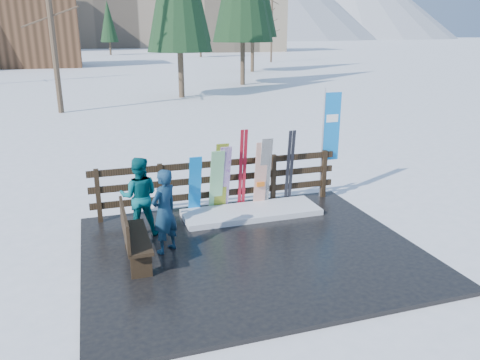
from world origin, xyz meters
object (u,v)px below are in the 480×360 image
object	(u,v)px
snowboard_1	(217,181)
snowboard_2	(221,178)
person_back	(139,196)
bench	(132,234)
snowboard_3	(224,179)
person_front	(164,211)
snowboard_0	(195,185)
snowboard_4	(265,173)
snowboard_5	(261,175)
rental_flag	(329,131)

from	to	relation	value
snowboard_1	snowboard_2	distance (m)	0.12
person_back	bench	bearing A→B (deg)	89.89
snowboard_3	person_back	distance (m)	2.00
snowboard_2	person_back	distance (m)	1.93
person_front	person_back	bearing A→B (deg)	-107.45
snowboard_1	snowboard_0	bearing A→B (deg)	180.00
snowboard_2	snowboard_0	bearing A→B (deg)	-180.00
snowboard_1	person_front	xyz separation A→B (m)	(-1.39, -1.59, 0.05)
snowboard_4	person_back	world-z (taller)	snowboard_4
snowboard_1	snowboard_2	world-z (taller)	snowboard_2
snowboard_0	snowboard_1	world-z (taller)	snowboard_1
snowboard_2	snowboard_5	distance (m)	0.92
snowboard_3	rental_flag	world-z (taller)	rental_flag
snowboard_2	person_front	size ratio (longest dim) A/B	1.04
snowboard_2	snowboard_3	size ratio (longest dim) A/B	1.04
snowboard_3	person_front	size ratio (longest dim) A/B	1.01
snowboard_3	rental_flag	distance (m)	2.80
snowboard_0	snowboard_4	world-z (taller)	snowboard_4
snowboard_0	person_front	size ratio (longest dim) A/B	0.89
snowboard_5	snowboard_3	bearing A→B (deg)	-180.00
snowboard_4	rental_flag	size ratio (longest dim) A/B	0.63
person_front	snowboard_4	bearing A→B (deg)	175.71
snowboard_3	snowboard_5	size ratio (longest dim) A/B	1.01
bench	snowboard_3	size ratio (longest dim) A/B	0.96
bench	snowboard_0	world-z (taller)	snowboard_0
snowboard_3	snowboard_2	bearing A→B (deg)	180.00
snowboard_4	person_back	bearing A→B (deg)	-167.46
snowboard_5	bench	bearing A→B (deg)	-148.74
bench	person_front	size ratio (longest dim) A/B	0.97
bench	person_back	size ratio (longest dim) A/B	0.97
snowboard_4	person_front	distance (m)	2.97
bench	snowboard_4	bearing A→B (deg)	30.41
snowboard_3	person_front	distance (m)	2.23
snowboard_1	snowboard_4	xyz separation A→B (m)	(1.12, 0.00, 0.09)
snowboard_1	person_front	size ratio (longest dim) A/B	0.96
snowboard_5	snowboard_2	bearing A→B (deg)	180.00
person_back	snowboard_0	bearing A→B (deg)	-140.13
rental_flag	person_back	xyz separation A→B (m)	(-4.55, -0.90, -0.83)
snowboard_1	bench	bearing A→B (deg)	-137.44
bench	snowboard_4	distance (m)	3.63
snowboard_5	rental_flag	size ratio (longest dim) A/B	0.59
snowboard_0	snowboard_2	bearing A→B (deg)	0.00
snowboard_0	person_back	bearing A→B (deg)	-152.95
snowboard_1	snowboard_3	bearing A→B (deg)	0.00
bench	snowboard_0	bearing A→B (deg)	50.42
snowboard_2	snowboard_5	size ratio (longest dim) A/B	1.05
snowboard_4	person_front	size ratio (longest dim) A/B	1.05
snowboard_2	snowboard_3	distance (m)	0.08
snowboard_4	snowboard_5	xyz separation A→B (m)	(-0.10, 0.00, -0.04)
snowboard_0	snowboard_3	xyz separation A→B (m)	(0.66, -0.00, 0.09)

